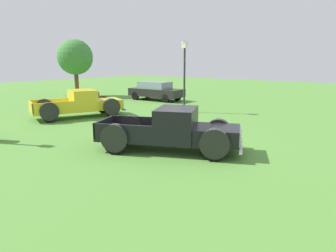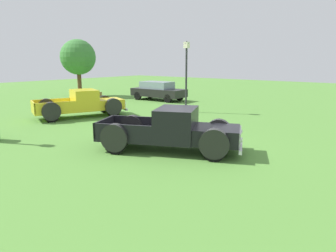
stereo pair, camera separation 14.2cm
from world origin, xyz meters
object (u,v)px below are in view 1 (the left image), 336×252
at_px(pickup_truck_foreground, 178,131).
at_px(sedan_distant_b, 156,91).
at_px(pickup_truck_behind_left, 84,104).
at_px(lamp_post_far, 184,75).
at_px(picnic_table, 86,95).
at_px(oak_tree_east, 75,57).

xyz_separation_m(pickup_truck_foreground, sedan_distant_b, (10.67, 9.90, 0.04)).
height_order(pickup_truck_foreground, pickup_truck_behind_left, pickup_truck_foreground).
bearing_deg(lamp_post_far, pickup_truck_behind_left, 143.45).
xyz_separation_m(pickup_truck_behind_left, lamp_post_far, (4.87, -3.61, 1.53)).
xyz_separation_m(pickup_truck_behind_left, picnic_table, (4.39, 5.44, -0.24)).
bearing_deg(picnic_table, lamp_post_far, -86.93).
bearing_deg(oak_tree_east, lamp_post_far, -95.92).
xyz_separation_m(pickup_truck_foreground, lamp_post_far, (7.22, 4.72, 1.53)).
relative_size(pickup_truck_behind_left, sedan_distant_b, 1.18).
bearing_deg(lamp_post_far, picnic_table, 93.07).
relative_size(pickup_truck_foreground, lamp_post_far, 1.24).
xyz_separation_m(picnic_table, oak_tree_east, (1.79, 3.56, 2.95)).
xyz_separation_m(pickup_truck_behind_left, sedan_distant_b, (8.33, 1.56, 0.05)).
distance_m(pickup_truck_behind_left, oak_tree_east, 11.25).
height_order(lamp_post_far, picnic_table, lamp_post_far).
distance_m(sedan_distant_b, picnic_table, 5.53).
bearing_deg(pickup_truck_behind_left, sedan_distant_b, 10.64).
xyz_separation_m(pickup_truck_foreground, oak_tree_east, (8.53, 17.34, 2.70)).
bearing_deg(oak_tree_east, pickup_truck_behind_left, -124.48).
distance_m(pickup_truck_behind_left, sedan_distant_b, 8.47).
relative_size(pickup_truck_foreground, pickup_truck_behind_left, 1.00).
bearing_deg(picnic_table, pickup_truck_foreground, -116.06).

